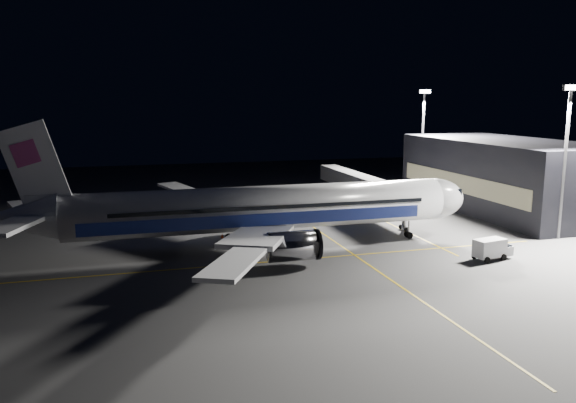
% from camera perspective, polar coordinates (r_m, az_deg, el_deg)
% --- Properties ---
extents(ground, '(200.00, 200.00, 0.00)m').
position_cam_1_polar(ground, '(71.99, -2.50, -4.80)').
color(ground, '#4C4C4F').
rests_on(ground, ground).
extents(guide_line_main, '(0.25, 80.00, 0.01)m').
position_cam_1_polar(guide_line_main, '(74.85, 4.99, -4.23)').
color(guide_line_main, gold).
rests_on(guide_line_main, ground).
extents(guide_line_cross, '(70.00, 0.25, 0.01)m').
position_cam_1_polar(guide_line_cross, '(66.38, -1.29, -6.10)').
color(guide_line_cross, gold).
rests_on(guide_line_cross, ground).
extents(guide_line_side, '(0.25, 40.00, 0.01)m').
position_cam_1_polar(guide_line_side, '(88.45, 9.97, -2.08)').
color(guide_line_side, gold).
rests_on(guide_line_side, ground).
extents(airliner, '(61.48, 54.22, 16.64)m').
position_cam_1_polar(airliner, '(70.58, -3.38, -0.81)').
color(airliner, silver).
rests_on(airliner, ground).
extents(terminal, '(18.12, 40.00, 12.00)m').
position_cam_1_polar(terminal, '(103.29, 21.17, 2.52)').
color(terminal, black).
rests_on(terminal, ground).
extents(jet_bridge, '(3.60, 34.40, 6.30)m').
position_cam_1_polar(jet_bridge, '(94.80, 7.94, 1.62)').
color(jet_bridge, '#B2B2B7').
rests_on(jet_bridge, ground).
extents(floodlight_mast_north, '(2.40, 0.68, 20.70)m').
position_cam_1_polar(floodlight_mast_north, '(114.46, 13.53, 6.84)').
color(floodlight_mast_north, '#59595E').
rests_on(floodlight_mast_north, ground).
extents(floodlight_mast_south, '(2.40, 0.67, 20.70)m').
position_cam_1_polar(floodlight_mast_south, '(83.50, 26.40, 4.86)').
color(floodlight_mast_south, '#59595E').
rests_on(floodlight_mast_south, ground).
extents(service_truck, '(5.22, 2.88, 2.53)m').
position_cam_1_polar(service_truck, '(71.14, 20.05, -4.49)').
color(service_truck, silver).
rests_on(service_truck, ground).
extents(baggage_tug, '(3.09, 2.74, 1.90)m').
position_cam_1_polar(baggage_tug, '(90.98, -10.05, -1.18)').
color(baggage_tug, black).
rests_on(baggage_tug, ground).
extents(safety_cone_a, '(0.42, 0.42, 0.64)m').
position_cam_1_polar(safety_cone_a, '(77.80, -6.71, -3.47)').
color(safety_cone_a, red).
rests_on(safety_cone_a, ground).
extents(safety_cone_b, '(0.39, 0.39, 0.58)m').
position_cam_1_polar(safety_cone_b, '(80.12, -4.59, -3.04)').
color(safety_cone_b, red).
rests_on(safety_cone_b, ground).
extents(safety_cone_c, '(0.40, 0.40, 0.60)m').
position_cam_1_polar(safety_cone_c, '(78.94, -4.80, -3.25)').
color(safety_cone_c, red).
rests_on(safety_cone_c, ground).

